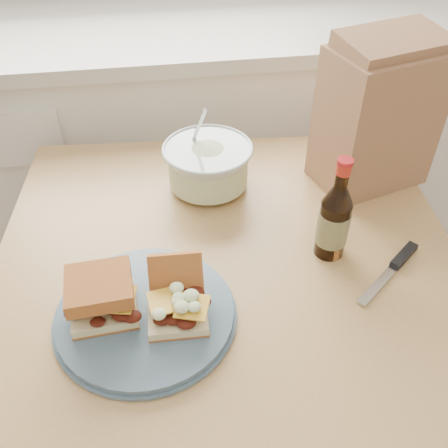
{
  "coord_description": "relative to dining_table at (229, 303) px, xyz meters",
  "views": [
    {
      "loc": [
        0.03,
        0.17,
        1.46
      ],
      "look_at": [
        0.14,
        0.87,
        0.84
      ],
      "focal_mm": 40.0,
      "sensor_mm": 36.0,
      "label": 1
    }
  ],
  "objects": [
    {
      "name": "cabinet_run",
      "position": [
        -0.14,
        0.86,
        -0.18
      ],
      "size": [
        2.5,
        0.64,
        0.94
      ],
      "color": "silver",
      "rests_on": "ground"
    },
    {
      "name": "dining_table",
      "position": [
        0.0,
        0.0,
        0.0
      ],
      "size": [
        0.99,
        0.99,
        0.76
      ],
      "rotation": [
        0.0,
        0.0,
        -0.09
      ],
      "color": "tan",
      "rests_on": "ground"
    },
    {
      "name": "plate",
      "position": [
        -0.16,
        -0.1,
        0.12
      ],
      "size": [
        0.31,
        0.31,
        0.02
      ],
      "primitive_type": "cylinder",
      "color": "#4A6377",
      "rests_on": "dining_table"
    },
    {
      "name": "sandwich_left",
      "position": [
        -0.23,
        -0.1,
        0.17
      ],
      "size": [
        0.11,
        0.11,
        0.08
      ],
      "rotation": [
        0.0,
        0.0,
        0.07
      ],
      "color": "beige",
      "rests_on": "plate"
    },
    {
      "name": "sandwich_right",
      "position": [
        -0.11,
        -0.11,
        0.16
      ],
      "size": [
        0.1,
        0.14,
        0.08
      ],
      "rotation": [
        0.0,
        0.0,
        -0.04
      ],
      "color": "beige",
      "rests_on": "plate"
    },
    {
      "name": "coleslaw_bowl",
      "position": [
        -0.01,
        0.26,
        0.16
      ],
      "size": [
        0.2,
        0.2,
        0.2
      ],
      "color": "silver",
      "rests_on": "dining_table"
    },
    {
      "name": "beer_bottle",
      "position": [
        0.2,
        0.01,
        0.19
      ],
      "size": [
        0.06,
        0.06,
        0.22
      ],
      "rotation": [
        0.0,
        0.0,
        0.1
      ],
      "color": "black",
      "rests_on": "dining_table"
    },
    {
      "name": "knife",
      "position": [
        0.32,
        -0.05,
        0.12
      ],
      "size": [
        0.17,
        0.14,
        0.01
      ],
      "rotation": [
        0.0,
        0.0,
        0.68
      ],
      "color": "silver",
      "rests_on": "dining_table"
    },
    {
      "name": "paper_bag",
      "position": [
        0.36,
        0.24,
        0.27
      ],
      "size": [
        0.27,
        0.21,
        0.31
      ],
      "primitive_type": "cube",
      "rotation": [
        0.0,
        0.0,
        0.27
      ],
      "color": "#936647",
      "rests_on": "dining_table"
    }
  ]
}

